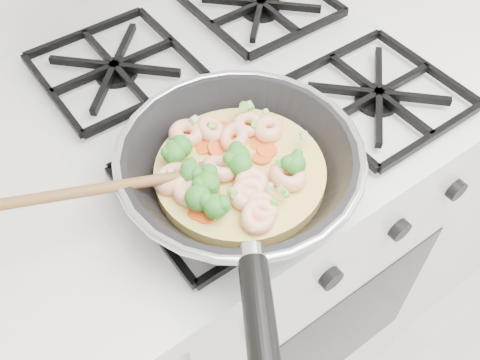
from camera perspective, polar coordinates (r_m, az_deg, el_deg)
stove at (r=1.23m, az=0.26°, el=-5.96°), size 0.60×0.60×0.92m
counter_right at (r=1.67m, az=23.17°, el=8.03°), size 1.00×0.60×0.90m
skillet at (r=0.69m, az=-0.24°, el=1.05°), size 0.45×0.46×0.09m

